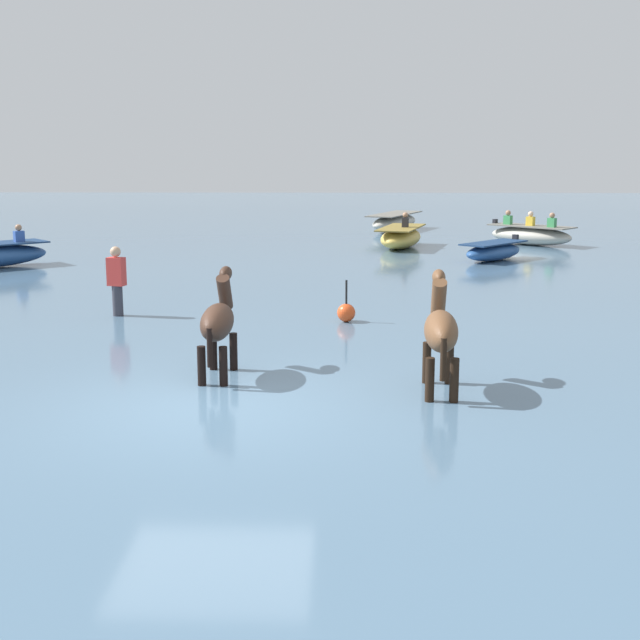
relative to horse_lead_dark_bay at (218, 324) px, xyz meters
name	(u,v)px	position (x,y,z in m)	size (l,w,h in m)	color
ground_plane	(212,428)	(0.10, -1.43, -1.04)	(120.00, 120.00, 0.00)	#666051
water_surface	(274,290)	(0.10, 8.57, -0.89)	(90.00, 90.00, 0.30)	slate
horse_lead_dark_bay	(218,324)	(0.00, 0.00, 0.00)	(0.47, 1.61, 1.76)	#382319
horse_trailing_bay	(441,333)	(3.01, -0.67, 0.03)	(0.50, 1.66, 1.81)	brown
boat_near_port	(395,222)	(3.81, 22.49, -0.41)	(2.56, 3.98, 0.68)	#B2AD9E
boat_distant_east	(401,237)	(3.65, 16.32, -0.40)	(1.94, 3.33, 1.16)	gold
boat_far_offshore	(531,235)	(8.07, 17.32, -0.41)	(2.93, 2.79, 1.13)	#B2AD9E
boat_near_starboard	(494,251)	(6.10, 13.11, -0.48)	(2.29, 2.39, 0.67)	#28518E
person_onlooker_left	(117,286)	(-2.58, 4.45, -0.17)	(0.36, 0.28, 1.63)	#383842
channel_buoy	(346,312)	(1.81, 3.95, -0.57)	(0.34, 0.34, 0.78)	#E54C1E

